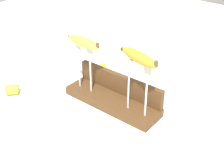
% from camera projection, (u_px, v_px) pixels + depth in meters
% --- Properties ---
extents(ground_plane, '(3.00, 3.00, 0.00)m').
position_uv_depth(ground_plane, '(112.00, 104.00, 1.17)').
color(ground_plane, white).
extents(wooden_board, '(0.38, 0.12, 0.03)m').
position_uv_depth(wooden_board, '(112.00, 101.00, 1.16)').
color(wooden_board, brown).
rests_on(wooden_board, ground).
extents(board_backstop, '(0.38, 0.02, 0.08)m').
position_uv_depth(board_backstop, '(120.00, 84.00, 1.16)').
color(board_backstop, brown).
rests_on(board_backstop, wooden_board).
extents(fork_stand_left, '(0.09, 0.01, 0.18)m').
position_uv_depth(fork_stand_left, '(84.00, 64.00, 1.15)').
color(fork_stand_left, silver).
rests_on(fork_stand_left, wooden_board).
extents(fork_stand_right, '(0.10, 0.01, 0.19)m').
position_uv_depth(fork_stand_right, '(138.00, 83.00, 1.02)').
color(fork_stand_right, silver).
rests_on(fork_stand_right, wooden_board).
extents(banana_raised_left, '(0.16, 0.05, 0.04)m').
position_uv_depth(banana_raised_left, '(83.00, 42.00, 1.11)').
color(banana_raised_left, '#DBD147').
rests_on(banana_raised_left, fork_stand_left).
extents(banana_raised_right, '(0.17, 0.08, 0.04)m').
position_uv_depth(banana_raised_right, '(139.00, 57.00, 0.97)').
color(banana_raised_right, gold).
rests_on(banana_raised_right, fork_stand_right).
extents(fork_fallen_near, '(0.17, 0.04, 0.01)m').
position_uv_depth(fork_fallen_near, '(12.00, 76.00, 1.35)').
color(fork_fallen_near, silver).
rests_on(fork_fallen_near, ground).
extents(banana_chunk_near, '(0.06, 0.06, 0.04)m').
position_uv_depth(banana_chunk_near, '(103.00, 69.00, 1.37)').
color(banana_chunk_near, yellow).
rests_on(banana_chunk_near, ground).
extents(banana_chunk_far, '(0.06, 0.06, 0.04)m').
position_uv_depth(banana_chunk_far, '(12.00, 90.00, 1.22)').
color(banana_chunk_far, '#B2C138').
rests_on(banana_chunk_far, ground).
extents(wire_coil, '(0.10, 0.10, 0.00)m').
position_uv_depth(wire_coil, '(124.00, 86.00, 1.28)').
color(wire_coil, gold).
rests_on(wire_coil, ground).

